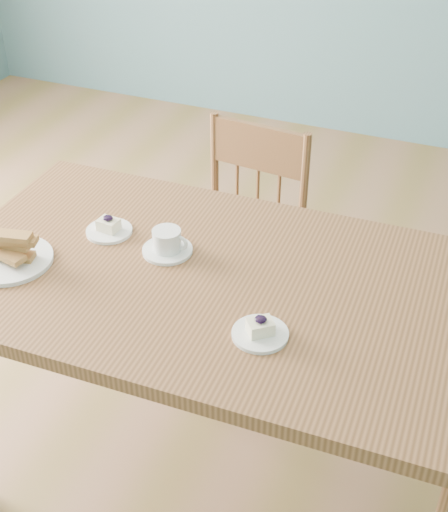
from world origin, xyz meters
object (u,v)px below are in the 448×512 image
(dining_chair, at_px, (241,243))
(coffee_cup, at_px, (167,243))
(cheesecake_plate_near, at_px, (260,331))
(cheesecake_plate_far, at_px, (109,228))
(biscotti_plate, at_px, (9,253))
(dining_table, at_px, (216,301))

(dining_chair, relative_size, coffee_cup, 6.26)
(dining_chair, xyz_separation_m, cheesecake_plate_near, (0.37, -0.84, 0.37))
(coffee_cup, bearing_deg, cheesecake_plate_far, 173.32)
(cheesecake_plate_near, xyz_separation_m, biscotti_plate, (-0.75, 0.03, 0.01))
(cheesecake_plate_far, bearing_deg, dining_table, -12.64)
(dining_table, height_order, coffee_cup, coffee_cup)
(dining_table, relative_size, biscotti_plate, 6.44)
(dining_chair, distance_m, cheesecake_plate_far, 0.72)
(dining_chair, bearing_deg, biscotti_plate, -108.91)
(dining_table, bearing_deg, cheesecake_plate_far, 166.18)
(dining_chair, distance_m, biscotti_plate, 0.98)
(cheesecake_plate_near, xyz_separation_m, coffee_cup, (-0.36, 0.24, 0.02))
(cheesecake_plate_near, distance_m, cheesecake_plate_far, 0.62)
(cheesecake_plate_near, bearing_deg, biscotti_plate, 177.97)
(cheesecake_plate_far, xyz_separation_m, coffee_cup, (0.20, -0.02, 0.02))
(coffee_cup, bearing_deg, dining_chair, 90.84)
(dining_chair, height_order, coffee_cup, dining_chair)
(cheesecake_plate_far, relative_size, biscotti_plate, 0.57)
(dining_chair, relative_size, biscotti_plate, 3.76)
(dining_table, height_order, cheesecake_plate_near, cheesecake_plate_near)
(biscotti_plate, bearing_deg, dining_chair, 65.16)
(cheesecake_plate_far, relative_size, coffee_cup, 0.95)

